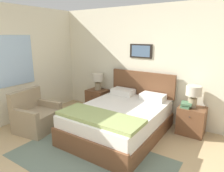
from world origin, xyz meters
TOP-DOWN VIEW (x-y plane):
  - wall_back at (-0.00, 2.99)m, footprint 7.42×0.09m
  - wall_left at (-2.54, 1.45)m, footprint 0.08×5.36m
  - area_rug_main at (-0.14, 0.88)m, footprint 2.59×1.47m
  - bed at (-0.17, 1.88)m, footprint 1.55×2.09m
  - armchair at (-1.75, 1.08)m, footprint 0.82×0.87m
  - nightstand_near_window at (-1.37, 2.70)m, footprint 0.51×0.44m
  - nightstand_by_door at (1.02, 2.70)m, footprint 0.51×0.44m
  - table_lamp_near_window at (-1.36, 2.72)m, footprint 0.30×0.30m
  - table_lamp_by_door at (1.00, 2.72)m, footprint 0.30×0.30m
  - book_thick_bottom at (0.90, 2.66)m, footprint 0.19×0.27m
  - book_hardcover_middle at (0.90, 2.66)m, footprint 0.17×0.23m
  - book_novel_upper at (0.90, 2.66)m, footprint 0.24×0.28m

SIDE VIEW (x-z plane):
  - area_rug_main at x=-0.14m, z-range 0.00..0.01m
  - nightstand_near_window at x=-1.37m, z-range 0.00..0.56m
  - nightstand_by_door at x=1.02m, z-range 0.00..0.56m
  - armchair at x=-1.75m, z-range -0.14..0.71m
  - bed at x=-0.17m, z-range -0.25..0.88m
  - book_thick_bottom at x=0.90m, z-range 0.56..0.59m
  - book_hardcover_middle at x=0.90m, z-range 0.59..0.62m
  - book_novel_upper at x=0.90m, z-range 0.62..0.65m
  - table_lamp_near_window at x=-1.36m, z-range 0.63..1.06m
  - table_lamp_by_door at x=1.00m, z-range 0.63..1.06m
  - wall_back at x=0.00m, z-range 0.00..2.60m
  - wall_left at x=-2.54m, z-range 0.00..2.60m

